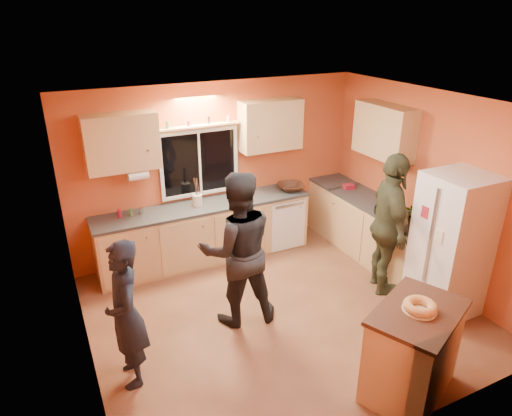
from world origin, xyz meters
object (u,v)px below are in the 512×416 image
island (412,351)px  person_center (237,250)px  refrigerator (451,245)px  person_right (389,226)px  person_left (126,315)px

island → person_center: (-1.04, 1.81, 0.47)m
refrigerator → person_right: (-0.39, 0.66, 0.06)m
island → refrigerator: bearing=7.7°
refrigerator → person_right: person_right is taller
person_left → person_center: person_center is taller
person_left → refrigerator: bearing=84.9°
person_right → refrigerator: bearing=-124.4°
island → person_left: 2.80m
island → person_center: 2.14m
refrigerator → person_left: size_ratio=1.14×
person_left → person_center: size_ratio=0.83×
person_left → person_right: (3.40, 0.16, 0.17)m
refrigerator → person_center: size_ratio=0.94×
person_left → person_center: (1.39, 0.45, 0.17)m
person_left → person_right: 3.41m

